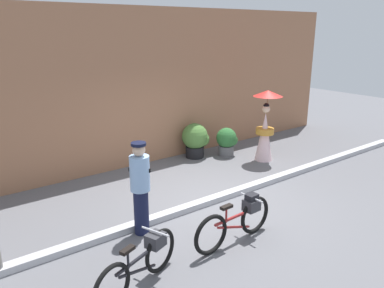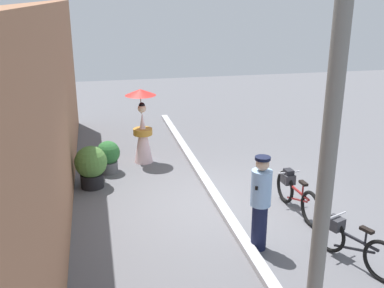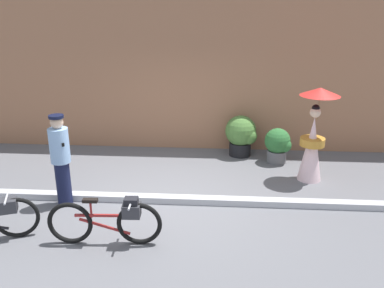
# 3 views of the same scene
# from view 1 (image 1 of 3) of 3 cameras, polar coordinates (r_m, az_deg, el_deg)

# --- Properties ---
(ground_plane) EXTENTS (30.00, 30.00, 0.00)m
(ground_plane) POSITION_cam_1_polar(r_m,az_deg,el_deg) (8.04, 3.37, -8.63)
(ground_plane) COLOR slate
(building_wall) EXTENTS (14.00, 0.40, 4.01)m
(building_wall) POSITION_cam_1_polar(r_m,az_deg,el_deg) (9.98, -8.28, 8.33)
(building_wall) COLOR #9E6B4C
(building_wall) RESTS_ON ground_plane
(sidewalk_curb) EXTENTS (14.00, 0.20, 0.12)m
(sidewalk_curb) POSITION_cam_1_polar(r_m,az_deg,el_deg) (8.02, 3.38, -8.24)
(sidewalk_curb) COLOR #B2B2B7
(sidewalk_curb) RESTS_ON ground_plane
(bicycle_near_officer) EXTENTS (1.59, 0.70, 0.74)m
(bicycle_near_officer) POSITION_cam_1_polar(r_m,az_deg,el_deg) (5.52, -7.70, -17.24)
(bicycle_near_officer) COLOR black
(bicycle_near_officer) RESTS_ON ground_plane
(bicycle_far_side) EXTENTS (1.73, 0.48, 0.77)m
(bicycle_far_side) POSITION_cam_1_polar(r_m,az_deg,el_deg) (6.53, 6.82, -11.24)
(bicycle_far_side) COLOR black
(bicycle_far_side) RESTS_ON ground_plane
(person_officer) EXTENTS (0.34, 0.34, 1.67)m
(person_officer) POSITION_cam_1_polar(r_m,az_deg,el_deg) (6.57, -7.77, -6.31)
(person_officer) COLOR #141938
(person_officer) RESTS_ON ground_plane
(person_with_parasol) EXTENTS (0.78, 0.78, 1.92)m
(person_with_parasol) POSITION_cam_1_polar(r_m,az_deg,el_deg) (10.40, 10.95, 2.64)
(person_with_parasol) COLOR silver
(person_with_parasol) RESTS_ON ground_plane
(potted_plant_by_door) EXTENTS (0.59, 0.58, 0.80)m
(potted_plant_by_door) POSITION_cam_1_polar(r_m,az_deg,el_deg) (10.78, 5.28, 0.52)
(potted_plant_by_door) COLOR #59595B
(potted_plant_by_door) RESTS_ON ground_plane
(potted_plant_small) EXTENTS (0.74, 0.72, 0.97)m
(potted_plant_small) POSITION_cam_1_polar(r_m,az_deg,el_deg) (10.55, 0.56, 0.75)
(potted_plant_small) COLOR black
(potted_plant_small) RESTS_ON ground_plane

